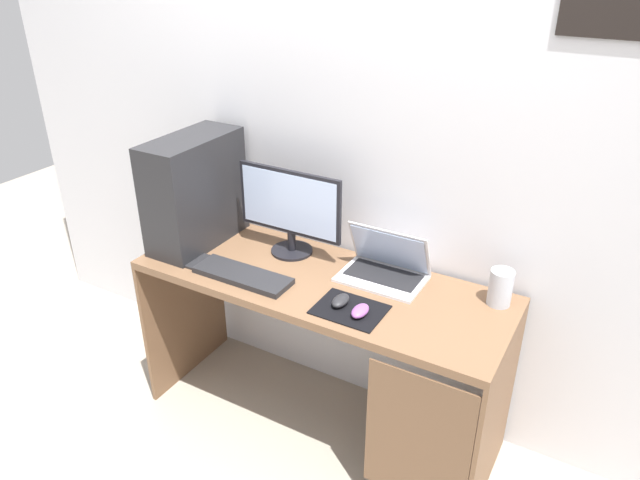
% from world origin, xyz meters
% --- Properties ---
extents(ground_plane, '(8.00, 8.00, 0.00)m').
position_xyz_m(ground_plane, '(0.00, 0.00, 0.00)').
color(ground_plane, '#9E9384').
extents(wall_back, '(4.00, 0.05, 2.60)m').
position_xyz_m(wall_back, '(0.00, 0.32, 1.30)').
color(wall_back, silver).
rests_on(wall_back, ground_plane).
extents(desk, '(1.56, 0.57, 0.77)m').
position_xyz_m(desk, '(0.02, -0.01, 0.62)').
color(desk, brown).
rests_on(desk, ground_plane).
extents(pc_tower, '(0.22, 0.48, 0.49)m').
position_xyz_m(pc_tower, '(-0.65, 0.02, 1.02)').
color(pc_tower, '#232326').
rests_on(pc_tower, desk).
extents(monitor, '(0.49, 0.18, 0.39)m').
position_xyz_m(monitor, '(-0.22, 0.13, 0.98)').
color(monitor, black).
rests_on(monitor, desk).
extents(laptop, '(0.34, 0.23, 0.22)m').
position_xyz_m(laptop, '(0.22, 0.15, 0.82)').
color(laptop, silver).
rests_on(laptop, desk).
extents(speaker, '(0.09, 0.09, 0.14)m').
position_xyz_m(speaker, '(0.68, 0.18, 0.85)').
color(speaker, '#B7BCC6').
rests_on(speaker, desk).
extents(keyboard, '(0.42, 0.14, 0.02)m').
position_xyz_m(keyboard, '(-0.28, -0.15, 0.79)').
color(keyboard, '#232326').
rests_on(keyboard, desk).
extents(mousepad, '(0.26, 0.20, 0.00)m').
position_xyz_m(mousepad, '(0.21, -0.14, 0.78)').
color(mousepad, black).
rests_on(mousepad, desk).
extents(mouse_left, '(0.06, 0.10, 0.03)m').
position_xyz_m(mouse_left, '(0.16, -0.13, 0.80)').
color(mouse_left, '#232326').
rests_on(mouse_left, mousepad).
extents(mouse_right, '(0.06, 0.10, 0.03)m').
position_xyz_m(mouse_right, '(0.26, -0.16, 0.80)').
color(mouse_right, '#8C4C99').
rests_on(mouse_right, mousepad).
extents(cell_phone, '(0.07, 0.13, 0.01)m').
position_xyz_m(cell_phone, '(-0.53, -0.14, 0.78)').
color(cell_phone, '#232326').
rests_on(cell_phone, desk).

